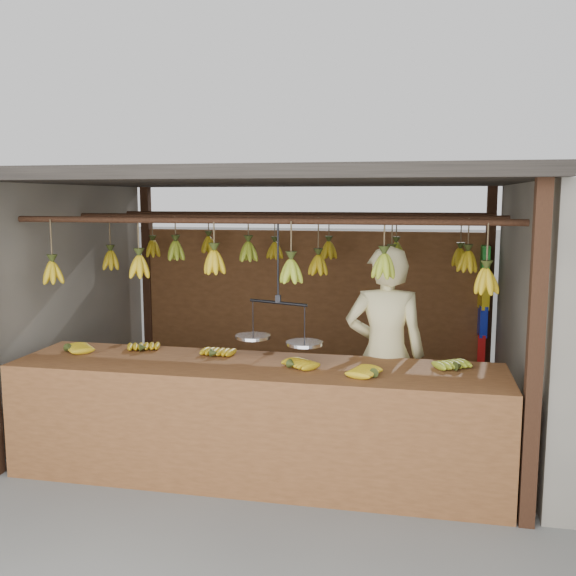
# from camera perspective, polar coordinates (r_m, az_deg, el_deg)

# --- Properties ---
(ground) EXTENTS (80.00, 80.00, 0.00)m
(ground) POSITION_cam_1_polar(r_m,az_deg,el_deg) (6.29, -0.57, -12.19)
(ground) COLOR #5B5B57
(stall) EXTENTS (4.30, 3.30, 2.40)m
(stall) POSITION_cam_1_polar(r_m,az_deg,el_deg) (6.23, 0.05, 6.16)
(stall) COLOR black
(stall) RESTS_ON ground
(counter) EXTENTS (3.80, 0.87, 0.96)m
(counter) POSITION_cam_1_polar(r_m,az_deg,el_deg) (4.92, -3.32, -9.26)
(counter) COLOR brown
(counter) RESTS_ON ground
(hanging_bananas) EXTENTS (3.59, 2.25, 0.40)m
(hanging_bananas) POSITION_cam_1_polar(r_m,az_deg,el_deg) (5.92, -0.64, 2.65)
(hanging_bananas) COLOR #BC9714
(hanging_bananas) RESTS_ON ground
(balance_scale) EXTENTS (0.72, 0.43, 0.94)m
(balance_scale) POSITION_cam_1_polar(r_m,az_deg,el_deg) (5.00, -0.88, -4.10)
(balance_scale) COLOR black
(balance_scale) RESTS_ON ground
(vendor) EXTENTS (0.68, 0.46, 1.80)m
(vendor) POSITION_cam_1_polar(r_m,az_deg,el_deg) (5.33, 8.63, -5.90)
(vendor) COLOR beige
(vendor) RESTS_ON ground
(bag_bundles) EXTENTS (0.08, 0.26, 1.29)m
(bag_bundles) POSITION_cam_1_polar(r_m,az_deg,el_deg) (7.25, 16.96, -1.55)
(bag_bundles) COLOR #199926
(bag_bundles) RESTS_ON ground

